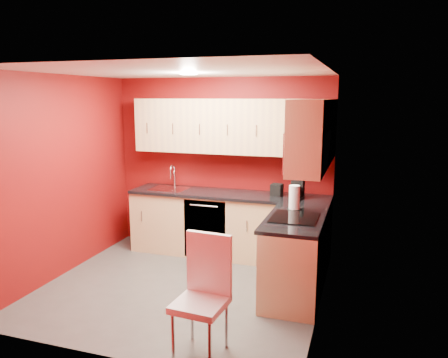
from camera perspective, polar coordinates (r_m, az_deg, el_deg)
The scene contains 21 objects.
floor at distance 5.36m, azimuth -5.50°, elevation -13.88°, with size 3.20×3.20×0.00m, color #464441.
ceiling at distance 4.89m, azimuth -6.04°, elevation 13.84°, with size 3.20×3.20×0.00m, color white.
wall_back at distance 6.36m, azimuth -0.30°, elevation 1.86°, with size 3.20×3.20×0.00m, color #690B0A.
wall_front at distance 3.69m, azimuth -15.21°, elevation -5.02°, with size 3.20×3.20×0.00m, color #690B0A.
wall_left at distance 5.80m, azimuth -20.37°, elevation 0.33°, with size 3.00×3.00×0.00m, color #690B0A.
wall_right at distance 4.58m, azimuth 12.89°, elevation -1.89°, with size 3.00×3.00×0.00m, color #690B0A.
base_cabinets_back at distance 6.20m, azimuth 0.59°, elevation -6.11°, with size 2.80×0.60×0.87m, color tan.
base_cabinets_right at distance 5.09m, azimuth 9.35°, elevation -10.08°, with size 0.60×1.30×0.87m, color tan.
countertop_back at distance 6.07m, azimuth 0.55°, elevation -2.03°, with size 2.80×0.63×0.04m, color black.
countertop_right at distance 4.93m, azimuth 9.31°, elevation -5.18°, with size 0.63×1.27×0.04m, color black.
upper_cabinets_back at distance 6.07m, azimuth 0.97°, elevation 6.90°, with size 2.80×0.35×0.75m, color tan.
upper_cabinets_right at distance 4.94m, azimuth 11.65°, elevation 6.54°, with size 0.35×1.55×0.75m.
microwave at distance 4.73m, azimuth 10.83°, elevation 3.63°, with size 0.42×0.76×0.42m.
cooktop at distance 4.89m, azimuth 9.20°, elevation -5.00°, with size 0.50×0.55×0.01m, color black.
sink at distance 6.40m, azimuth -7.11°, elevation -0.96°, with size 0.52×0.42×0.35m.
dishwasher_front at distance 6.01m, azimuth -2.54°, elevation -6.65°, with size 0.60×0.02×0.82m, color black.
downlight at distance 5.16m, azimuth -4.64°, elevation 13.53°, with size 0.20×0.20×0.01m, color white.
coffee_maker at distance 5.77m, azimuth 9.45°, elevation -1.27°, with size 0.16×0.22×0.27m, color black, non-canonical shape.
napkin_holder at distance 5.94m, azimuth 6.90°, elevation -1.40°, with size 0.15×0.15×0.16m, color black, non-canonical shape.
paper_towel at distance 5.21m, azimuth 9.17°, elevation -2.42°, with size 0.17×0.17×0.29m, color white, non-canonical shape.
dining_chair at distance 3.89m, azimuth -3.16°, elevation -15.22°, with size 0.42×0.44×1.05m, color silver, non-canonical shape.
Camera 1 is at (1.98, -4.46, 2.23)m, focal length 35.00 mm.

